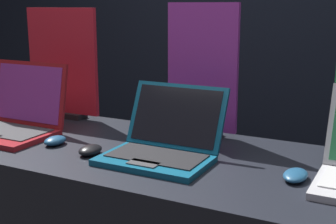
{
  "coord_description": "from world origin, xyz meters",
  "views": [
    {
      "loc": [
        0.73,
        -1.03,
        1.45
      ],
      "look_at": [
        0.01,
        0.35,
        1.09
      ],
      "focal_mm": 50.0,
      "sensor_mm": 36.0,
      "label": 1
    }
  ],
  "objects_px": {
    "mouse_middle": "(90,150)",
    "promo_stand_middle": "(202,73)",
    "mouse_front": "(55,141)",
    "laptop_middle": "(163,142)",
    "mouse_back": "(296,175)",
    "promo_stand_front": "(63,66)",
    "laptop_front": "(14,118)"
  },
  "relations": [
    {
      "from": "laptop_front",
      "to": "mouse_back",
      "type": "distance_m",
      "value": 1.12
    },
    {
      "from": "laptop_front",
      "to": "promo_stand_middle",
      "type": "distance_m",
      "value": 0.77
    },
    {
      "from": "laptop_front",
      "to": "mouse_front",
      "type": "xyz_separation_m",
      "value": [
        0.25,
        -0.05,
        -0.05
      ]
    },
    {
      "from": "laptop_front",
      "to": "mouse_front",
      "type": "distance_m",
      "value": 0.26
    },
    {
      "from": "mouse_middle",
      "to": "promo_stand_middle",
      "type": "distance_m",
      "value": 0.53
    },
    {
      "from": "mouse_middle",
      "to": "mouse_front",
      "type": "bearing_deg",
      "value": 169.39
    },
    {
      "from": "laptop_middle",
      "to": "mouse_back",
      "type": "relative_size",
      "value": 3.05
    },
    {
      "from": "promo_stand_front",
      "to": "laptop_front",
      "type": "bearing_deg",
      "value": -90.0
    },
    {
      "from": "mouse_middle",
      "to": "mouse_back",
      "type": "bearing_deg",
      "value": 7.33
    },
    {
      "from": "laptop_front",
      "to": "mouse_back",
      "type": "height_order",
      "value": "laptop_front"
    },
    {
      "from": "mouse_front",
      "to": "promo_stand_front",
      "type": "distance_m",
      "value": 0.49
    },
    {
      "from": "laptop_front",
      "to": "mouse_front",
      "type": "height_order",
      "value": "laptop_front"
    },
    {
      "from": "mouse_front",
      "to": "mouse_middle",
      "type": "relative_size",
      "value": 0.98
    },
    {
      "from": "laptop_middle",
      "to": "mouse_back",
      "type": "bearing_deg",
      "value": 0.34
    },
    {
      "from": "promo_stand_middle",
      "to": "mouse_back",
      "type": "bearing_deg",
      "value": -35.84
    },
    {
      "from": "promo_stand_middle",
      "to": "laptop_middle",
      "type": "bearing_deg",
      "value": -90.0
    },
    {
      "from": "laptop_middle",
      "to": "promo_stand_middle",
      "type": "height_order",
      "value": "promo_stand_middle"
    },
    {
      "from": "mouse_middle",
      "to": "promo_stand_middle",
      "type": "xyz_separation_m",
      "value": [
        0.24,
        0.41,
        0.23
      ]
    },
    {
      "from": "laptop_front",
      "to": "mouse_back",
      "type": "relative_size",
      "value": 3.2
    },
    {
      "from": "promo_stand_middle",
      "to": "mouse_back",
      "type": "height_order",
      "value": "promo_stand_middle"
    },
    {
      "from": "mouse_back",
      "to": "promo_stand_middle",
      "type": "bearing_deg",
      "value": 144.16
    },
    {
      "from": "laptop_front",
      "to": "laptop_middle",
      "type": "distance_m",
      "value": 0.68
    },
    {
      "from": "mouse_front",
      "to": "promo_stand_middle",
      "type": "relative_size",
      "value": 0.19
    },
    {
      "from": "mouse_front",
      "to": "laptop_middle",
      "type": "height_order",
      "value": "laptop_middle"
    },
    {
      "from": "mouse_middle",
      "to": "promo_stand_front",
      "type": "bearing_deg",
      "value": 137.71
    },
    {
      "from": "mouse_front",
      "to": "laptop_middle",
      "type": "relative_size",
      "value": 0.27
    },
    {
      "from": "laptop_front",
      "to": "laptop_middle",
      "type": "height_order",
      "value": "laptop_front"
    },
    {
      "from": "promo_stand_front",
      "to": "mouse_back",
      "type": "distance_m",
      "value": 1.18
    },
    {
      "from": "laptop_middle",
      "to": "promo_stand_middle",
      "type": "distance_m",
      "value": 0.37
    },
    {
      "from": "promo_stand_middle",
      "to": "mouse_back",
      "type": "relative_size",
      "value": 4.42
    },
    {
      "from": "mouse_front",
      "to": "promo_stand_middle",
      "type": "bearing_deg",
      "value": 41.14
    },
    {
      "from": "promo_stand_middle",
      "to": "mouse_back",
      "type": "distance_m",
      "value": 0.59
    }
  ]
}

